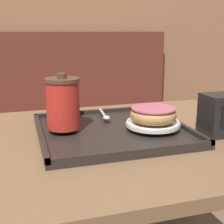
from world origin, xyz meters
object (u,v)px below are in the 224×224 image
Objects in this scene: coffee_cup_rear at (60,98)px; donut_chocolate_glazed at (153,114)px; napkin_dispenser at (222,115)px; spoon at (105,116)px; coffee_cup_front at (63,103)px.

coffee_cup_rear is 0.29m from donut_chocolate_glazed.
napkin_dispenser is at bearing -18.31° from donut_chocolate_glazed.
coffee_cup_rear is 1.01× the size of donut_chocolate_glazed.
donut_chocolate_glazed is 0.19m from napkin_dispenser.
spoon is (-0.11, 0.12, -0.03)m from donut_chocolate_glazed.
napkin_dispenser reaches higher than donut_chocolate_glazed.
coffee_cup_rear is at bearing -101.31° from spoon.
coffee_cup_rear is 0.48m from napkin_dispenser.
coffee_cup_front reaches higher than napkin_dispenser.
donut_chocolate_glazed is 1.13× the size of napkin_dispenser.
donut_chocolate_glazed is at bearing 161.69° from napkin_dispenser.
spoon is (0.14, 0.07, -0.07)m from coffee_cup_front.
coffee_cup_rear is 0.15m from spoon.
donut_chocolate_glazed is 0.94× the size of spoon.
spoon is (0.13, -0.04, -0.06)m from coffee_cup_rear.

